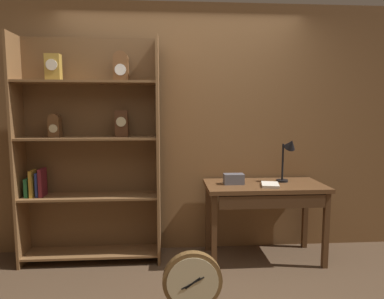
% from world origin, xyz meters
% --- Properties ---
extents(back_wood_panel, '(4.80, 0.05, 2.60)m').
position_xyz_m(back_wood_panel, '(0.00, 1.32, 1.30)').
color(back_wood_panel, brown).
rests_on(back_wood_panel, ground).
extents(bookshelf, '(1.35, 0.31, 2.20)m').
position_xyz_m(bookshelf, '(-0.93, 1.07, 1.11)').
color(bookshelf, brown).
rests_on(bookshelf, ground).
extents(workbench, '(1.17, 0.59, 0.77)m').
position_xyz_m(workbench, '(0.80, 0.94, 0.67)').
color(workbench, brown).
rests_on(workbench, ground).
extents(desk_lamp, '(0.19, 0.19, 0.46)m').
position_xyz_m(desk_lamp, '(1.05, 1.01, 1.08)').
color(desk_lamp, black).
rests_on(desk_lamp, workbench).
extents(toolbox_small, '(0.20, 0.11, 0.10)m').
position_xyz_m(toolbox_small, '(0.49, 0.97, 0.83)').
color(toolbox_small, '#595960').
rests_on(toolbox_small, workbench).
extents(open_repair_manual, '(0.21, 0.25, 0.02)m').
position_xyz_m(open_repair_manual, '(0.83, 0.86, 0.79)').
color(open_repair_manual, silver).
rests_on(open_repair_manual, workbench).
extents(round_clock_large, '(0.44, 0.11, 0.48)m').
position_xyz_m(round_clock_large, '(0.02, 0.07, 0.24)').
color(round_clock_large, brown).
rests_on(round_clock_large, ground).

